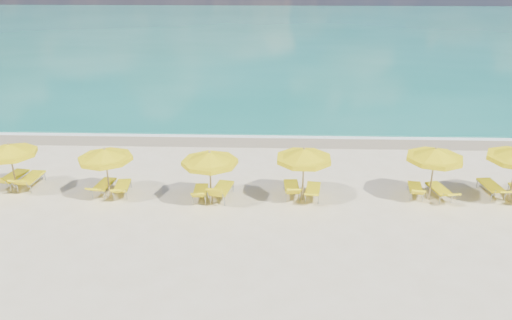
{
  "coord_description": "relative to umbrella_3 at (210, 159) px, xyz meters",
  "views": [
    {
      "loc": [
        0.67,
        -17.81,
        9.03
      ],
      "look_at": [
        0.0,
        1.5,
        1.2
      ],
      "focal_mm": 35.0,
      "sensor_mm": 36.0,
      "label": 1
    }
  ],
  "objects": [
    {
      "name": "lounger_5_left",
      "position": [
        8.25,
        0.95,
        -1.71
      ],
      "size": [
        0.78,
        1.68,
        0.71
      ],
      "rotation": [
        0.0,
        0.0,
        -0.15
      ],
      "color": "#A5A8AD",
      "rests_on": "ground"
    },
    {
      "name": "umbrella_2",
      "position": [
        -4.17,
        0.35,
        -0.05
      ],
      "size": [
        2.37,
        2.37,
        2.18
      ],
      "rotation": [
        0.0,
        0.0,
        0.11
      ],
      "color": "tan",
      "rests_on": "ground"
    },
    {
      "name": "lounger_4_left",
      "position": [
        3.21,
        0.79,
        -1.68
      ],
      "size": [
        0.68,
        1.82,
        0.81
      ],
      "rotation": [
        0.0,
        0.0,
        0.05
      ],
      "color": "#A5A8AD",
      "rests_on": "ground"
    },
    {
      "name": "lounger_2_left",
      "position": [
        -4.55,
        0.79,
        -1.7
      ],
      "size": [
        0.76,
        1.81,
        0.7
      ],
      "rotation": [
        0.0,
        0.0,
        -0.11
      ],
      "color": "#A5A8AD",
      "rests_on": "ground"
    },
    {
      "name": "lounger_6_left",
      "position": [
        11.4,
        1.16,
        -1.68
      ],
      "size": [
        0.79,
        1.98,
        0.73
      ],
      "rotation": [
        0.0,
        0.0,
        0.09
      ],
      "color": "#A5A8AD",
      "rests_on": "ground"
    },
    {
      "name": "wet_sand_band",
      "position": [
        1.72,
        7.58,
        -1.9
      ],
      "size": [
        120.0,
        2.6,
        0.01
      ],
      "primitive_type": "cube",
      "color": "tan",
      "rests_on": "ground"
    },
    {
      "name": "lounger_1_right",
      "position": [
        -7.83,
        1.26,
        -1.67
      ],
      "size": [
        0.73,
        1.96,
        0.84
      ],
      "rotation": [
        0.0,
        0.0,
        -0.05
      ],
      "color": "#A5A8AD",
      "rests_on": "ground"
    },
    {
      "name": "whitecap_near",
      "position": [
        -4.28,
        17.18,
        -1.9
      ],
      "size": [
        14.0,
        0.36,
        0.05
      ],
      "primitive_type": "cube",
      "color": "white",
      "rests_on": "ground"
    },
    {
      "name": "lounger_4_right",
      "position": [
        4.06,
        0.66,
        -1.7
      ],
      "size": [
        0.8,
        1.83,
        0.68
      ],
      "rotation": [
        0.0,
        0.0,
        -0.14
      ],
      "color": "#A5A8AD",
      "rests_on": "ground"
    },
    {
      "name": "lounger_1_left",
      "position": [
        -8.66,
        1.36,
        -1.66
      ],
      "size": [
        0.9,
        1.99,
        0.9
      ],
      "rotation": [
        0.0,
        0.0,
        -0.13
      ],
      "color": "#A5A8AD",
      "rests_on": "ground"
    },
    {
      "name": "umbrella_4",
      "position": [
        3.63,
        0.41,
        0.02
      ],
      "size": [
        2.96,
        2.96,
        2.26
      ],
      "rotation": [
        0.0,
        0.0,
        -0.43
      ],
      "color": "tan",
      "rests_on": "ground"
    },
    {
      "name": "lounger_3_right",
      "position": [
        0.37,
        0.45,
        -1.66
      ],
      "size": [
        0.98,
        1.98,
        0.95
      ],
      "rotation": [
        0.0,
        0.0,
        -0.18
      ],
      "color": "#A5A8AD",
      "rests_on": "ground"
    },
    {
      "name": "lounger_2_right",
      "position": [
        -3.75,
        0.69,
        -1.7
      ],
      "size": [
        0.75,
        1.78,
        0.71
      ],
      "rotation": [
        0.0,
        0.0,
        0.11
      ],
      "color": "#A5A8AD",
      "rests_on": "ground"
    },
    {
      "name": "umbrella_5",
      "position": [
        8.74,
        0.66,
        0.02
      ],
      "size": [
        2.38,
        2.38,
        2.26
      ],
      "rotation": [
        0.0,
        0.0,
        0.07
      ],
      "color": "tan",
      "rests_on": "ground"
    },
    {
      "name": "ground_plane",
      "position": [
        1.72,
        0.18,
        -1.9
      ],
      "size": [
        120.0,
        120.0,
        0.0
      ],
      "primitive_type": "plane",
      "color": "beige"
    },
    {
      "name": "whitecap_far",
      "position": [
        9.72,
        24.18,
        -1.9
      ],
      "size": [
        18.0,
        0.3,
        0.05
      ],
      "primitive_type": "cube",
      "color": "white",
      "rests_on": "ground"
    },
    {
      "name": "umbrella_3",
      "position": [
        0.0,
        0.0,
        0.0
      ],
      "size": [
        2.54,
        2.54,
        2.23
      ],
      "rotation": [
        0.0,
        0.0,
        0.17
      ],
      "color": "tan",
      "rests_on": "ground"
    },
    {
      "name": "ocean",
      "position": [
        1.72,
        48.18,
        -1.9
      ],
      "size": [
        120.0,
        80.0,
        0.3
      ],
      "primitive_type": "cube",
      "color": "#136E60",
      "rests_on": "ground"
    },
    {
      "name": "foam_line",
      "position": [
        1.72,
        8.38,
        -1.9
      ],
      "size": [
        120.0,
        1.2,
        0.03
      ],
      "primitive_type": "cube",
      "color": "white",
      "rests_on": "ground"
    },
    {
      "name": "lounger_3_left",
      "position": [
        -0.48,
        0.39,
        -1.7
      ],
      "size": [
        0.59,
        1.64,
        0.73
      ],
      "rotation": [
        0.0,
        0.0,
        0.03
      ],
      "color": "#A5A8AD",
      "rests_on": "ground"
    },
    {
      "name": "lounger_5_right",
      "position": [
        9.19,
        0.84,
        -1.69
      ],
      "size": [
        0.93,
        1.87,
        0.68
      ],
      "rotation": [
        0.0,
        0.0,
        0.21
      ],
      "color": "#A5A8AD",
      "rests_on": "ground"
    },
    {
      "name": "umbrella_1",
      "position": [
        -8.2,
        0.76,
        -0.05
      ],
      "size": [
        2.4,
        2.4,
        2.17
      ],
      "rotation": [
        0.0,
        0.0,
        -0.13
      ],
      "color": "tan",
      "rests_on": "ground"
    }
  ]
}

